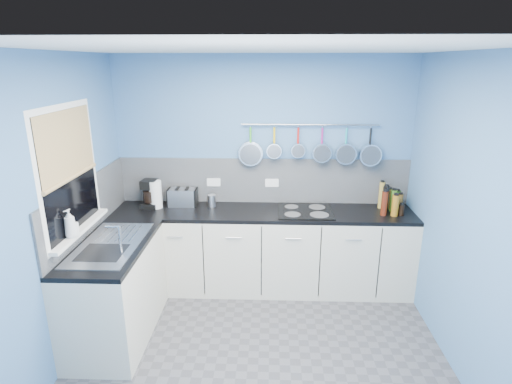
# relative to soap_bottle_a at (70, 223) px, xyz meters

# --- Properties ---
(floor) EXTENTS (3.20, 3.00, 0.02)m
(floor) POSITION_rel_soap_bottle_a_xyz_m (1.53, -0.11, -1.18)
(floor) COLOR #47474C
(floor) RESTS_ON ground
(ceiling) EXTENTS (3.20, 3.00, 0.02)m
(ceiling) POSITION_rel_soap_bottle_a_xyz_m (1.53, -0.11, 1.34)
(ceiling) COLOR white
(ceiling) RESTS_ON ground
(wall_back) EXTENTS (3.20, 0.02, 2.50)m
(wall_back) POSITION_rel_soap_bottle_a_xyz_m (1.53, 1.40, 0.08)
(wall_back) COLOR teal
(wall_back) RESTS_ON ground
(wall_front) EXTENTS (3.20, 0.02, 2.50)m
(wall_front) POSITION_rel_soap_bottle_a_xyz_m (1.53, -1.62, 0.08)
(wall_front) COLOR teal
(wall_front) RESTS_ON ground
(wall_left) EXTENTS (0.02, 3.00, 2.50)m
(wall_left) POSITION_rel_soap_bottle_a_xyz_m (-0.08, -0.11, 0.08)
(wall_left) COLOR teal
(wall_left) RESTS_ON ground
(wall_right) EXTENTS (0.02, 3.00, 2.50)m
(wall_right) POSITION_rel_soap_bottle_a_xyz_m (3.14, -0.11, 0.08)
(wall_right) COLOR teal
(wall_right) RESTS_ON ground
(backsplash_back) EXTENTS (3.20, 0.02, 0.50)m
(backsplash_back) POSITION_rel_soap_bottle_a_xyz_m (1.53, 1.38, -0.02)
(backsplash_back) COLOR gray
(backsplash_back) RESTS_ON wall_back
(backsplash_left) EXTENTS (0.02, 1.80, 0.50)m
(backsplash_left) POSITION_rel_soap_bottle_a_xyz_m (-0.06, 0.49, -0.02)
(backsplash_left) COLOR gray
(backsplash_left) RESTS_ON wall_left
(cabinet_run_back) EXTENTS (3.20, 0.60, 0.86)m
(cabinet_run_back) POSITION_rel_soap_bottle_a_xyz_m (1.53, 1.09, -0.74)
(cabinet_run_back) COLOR beige
(cabinet_run_back) RESTS_ON ground
(worktop_back) EXTENTS (3.20, 0.60, 0.04)m
(worktop_back) POSITION_rel_soap_bottle_a_xyz_m (1.53, 1.09, -0.29)
(worktop_back) COLOR black
(worktop_back) RESTS_ON cabinet_run_back
(cabinet_run_left) EXTENTS (0.60, 1.20, 0.86)m
(cabinet_run_left) POSITION_rel_soap_bottle_a_xyz_m (0.23, 0.19, -0.74)
(cabinet_run_left) COLOR beige
(cabinet_run_left) RESTS_ON ground
(worktop_left) EXTENTS (0.60, 1.20, 0.04)m
(worktop_left) POSITION_rel_soap_bottle_a_xyz_m (0.23, 0.19, -0.29)
(worktop_left) COLOR black
(worktop_left) RESTS_ON cabinet_run_left
(window_frame) EXTENTS (0.01, 1.00, 1.10)m
(window_frame) POSITION_rel_soap_bottle_a_xyz_m (-0.05, 0.19, 0.38)
(window_frame) COLOR white
(window_frame) RESTS_ON wall_left
(window_glass) EXTENTS (0.01, 0.90, 1.00)m
(window_glass) POSITION_rel_soap_bottle_a_xyz_m (-0.04, 0.19, 0.38)
(window_glass) COLOR black
(window_glass) RESTS_ON wall_left
(bamboo_blind) EXTENTS (0.01, 0.90, 0.55)m
(bamboo_blind) POSITION_rel_soap_bottle_a_xyz_m (-0.03, 0.19, 0.61)
(bamboo_blind) COLOR tan
(bamboo_blind) RESTS_ON wall_left
(window_sill) EXTENTS (0.10, 0.98, 0.03)m
(window_sill) POSITION_rel_soap_bottle_a_xyz_m (-0.02, 0.19, -0.13)
(window_sill) COLOR white
(window_sill) RESTS_ON wall_left
(sink_unit) EXTENTS (0.50, 0.95, 0.01)m
(sink_unit) POSITION_rel_soap_bottle_a_xyz_m (0.23, 0.19, -0.27)
(sink_unit) COLOR silver
(sink_unit) RESTS_ON worktop_left
(mixer_tap) EXTENTS (0.12, 0.08, 0.26)m
(mixer_tap) POSITION_rel_soap_bottle_a_xyz_m (0.39, 0.01, -0.14)
(mixer_tap) COLOR silver
(mixer_tap) RESTS_ON worktop_left
(socket_left) EXTENTS (0.15, 0.01, 0.09)m
(socket_left) POSITION_rel_soap_bottle_a_xyz_m (0.98, 1.37, -0.04)
(socket_left) COLOR white
(socket_left) RESTS_ON backsplash_back
(socket_right) EXTENTS (0.15, 0.01, 0.09)m
(socket_right) POSITION_rel_soap_bottle_a_xyz_m (1.63, 1.37, -0.04)
(socket_right) COLOR white
(socket_right) RESTS_ON backsplash_back
(pot_rail) EXTENTS (1.45, 0.02, 0.02)m
(pot_rail) POSITION_rel_soap_bottle_a_xyz_m (2.03, 1.34, 0.61)
(pot_rail) COLOR silver
(pot_rail) RESTS_ON wall_back
(soap_bottle_a) EXTENTS (0.12, 0.12, 0.24)m
(soap_bottle_a) POSITION_rel_soap_bottle_a_xyz_m (0.00, 0.00, 0.00)
(soap_bottle_a) COLOR white
(soap_bottle_a) RESTS_ON window_sill
(soap_bottle_b) EXTENTS (0.10, 0.10, 0.17)m
(soap_bottle_b) POSITION_rel_soap_bottle_a_xyz_m (0.00, 0.02, -0.03)
(soap_bottle_b) COLOR white
(soap_bottle_b) RESTS_ON window_sill
(paper_towel) EXTENTS (0.16, 0.16, 0.30)m
(paper_towel) POSITION_rel_soap_bottle_a_xyz_m (0.38, 1.15, -0.12)
(paper_towel) COLOR white
(paper_towel) RESTS_ON worktop_back
(coffee_maker) EXTENTS (0.18, 0.20, 0.30)m
(coffee_maker) POSITION_rel_soap_bottle_a_xyz_m (0.31, 1.16, -0.12)
(coffee_maker) COLOR black
(coffee_maker) RESTS_ON worktop_back
(toaster) EXTENTS (0.30, 0.17, 0.19)m
(toaster) POSITION_rel_soap_bottle_a_xyz_m (0.65, 1.23, -0.17)
(toaster) COLOR silver
(toaster) RESTS_ON worktop_back
(canister) EXTENTS (0.10, 0.10, 0.13)m
(canister) POSITION_rel_soap_bottle_a_xyz_m (0.97, 1.21, -0.20)
(canister) COLOR silver
(canister) RESTS_ON worktop_back
(hob) EXTENTS (0.57, 0.50, 0.01)m
(hob) POSITION_rel_soap_bottle_a_xyz_m (1.98, 1.08, -0.26)
(hob) COLOR black
(hob) RESTS_ON worktop_back
(pan_0) EXTENTS (0.26, 0.06, 0.45)m
(pan_0) POSITION_rel_soap_bottle_a_xyz_m (1.40, 1.33, 0.39)
(pan_0) COLOR silver
(pan_0) RESTS_ON pot_rail
(pan_1) EXTENTS (0.16, 0.11, 0.35)m
(pan_1) POSITION_rel_soap_bottle_a_xyz_m (1.65, 1.33, 0.43)
(pan_1) COLOR silver
(pan_1) RESTS_ON pot_rail
(pan_2) EXTENTS (0.15, 0.11, 0.34)m
(pan_2) POSITION_rel_soap_bottle_a_xyz_m (1.90, 1.33, 0.44)
(pan_2) COLOR silver
(pan_2) RESTS_ON pot_rail
(pan_3) EXTENTS (0.20, 0.10, 0.39)m
(pan_3) POSITION_rel_soap_bottle_a_xyz_m (2.16, 1.33, 0.41)
(pan_3) COLOR silver
(pan_3) RESTS_ON pot_rail
(pan_4) EXTENTS (0.22, 0.09, 0.41)m
(pan_4) POSITION_rel_soap_bottle_a_xyz_m (2.41, 1.33, 0.40)
(pan_4) COLOR silver
(pan_4) RESTS_ON pot_rail
(pan_5) EXTENTS (0.23, 0.12, 0.42)m
(pan_5) POSITION_rel_soap_bottle_a_xyz_m (2.67, 1.33, 0.40)
(pan_5) COLOR silver
(pan_5) RESTS_ON pot_rail
(condiment_0) EXTENTS (0.07, 0.07, 0.20)m
(condiment_0) POSITION_rel_soap_bottle_a_xyz_m (2.97, 1.21, -0.17)
(condiment_0) COLOR #265919
(condiment_0) RESTS_ON worktop_back
(condiment_1) EXTENTS (0.07, 0.07, 0.22)m
(condiment_1) POSITION_rel_soap_bottle_a_xyz_m (2.88, 1.22, -0.16)
(condiment_1) COLOR brown
(condiment_1) RESTS_ON worktop_back
(condiment_2) EXTENTS (0.06, 0.06, 0.29)m
(condiment_2) POSITION_rel_soap_bottle_a_xyz_m (2.81, 1.23, -0.12)
(condiment_2) COLOR olive
(condiment_2) RESTS_ON worktop_back
(condiment_3) EXTENTS (0.06, 0.06, 0.19)m
(condiment_3) POSITION_rel_soap_bottle_a_xyz_m (2.98, 1.12, -0.17)
(condiment_3) COLOR brown
(condiment_3) RESTS_ON worktop_back
(condiment_4) EXTENTS (0.06, 0.06, 0.23)m
(condiment_4) POSITION_rel_soap_bottle_a_xyz_m (2.91, 1.13, -0.15)
(condiment_4) COLOR #3F721E
(condiment_4) RESTS_ON worktop_back
(condiment_5) EXTENTS (0.07, 0.07, 0.28)m
(condiment_5) POSITION_rel_soap_bottle_a_xyz_m (2.82, 1.10, -0.13)
(condiment_5) COLOR black
(condiment_5) RESTS_ON worktop_back
(condiment_6) EXTENTS (0.06, 0.06, 0.11)m
(condiment_6) POSITION_rel_soap_bottle_a_xyz_m (2.96, 1.01, -0.21)
(condiment_6) COLOR black
(condiment_6) RESTS_ON worktop_back
(condiment_7) EXTENTS (0.07, 0.07, 0.22)m
(condiment_7) POSITION_rel_soap_bottle_a_xyz_m (2.89, 1.00, -0.16)
(condiment_7) COLOR #8C5914
(condiment_7) RESTS_ON worktop_back
(condiment_8) EXTENTS (0.06, 0.06, 0.25)m
(condiment_8) POSITION_rel_soap_bottle_a_xyz_m (2.78, 1.01, -0.14)
(condiment_8) COLOR #4C190C
(condiment_8) RESTS_ON worktop_back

